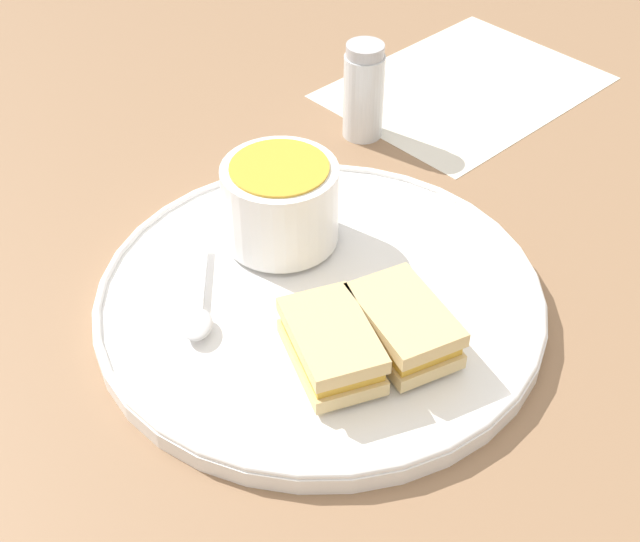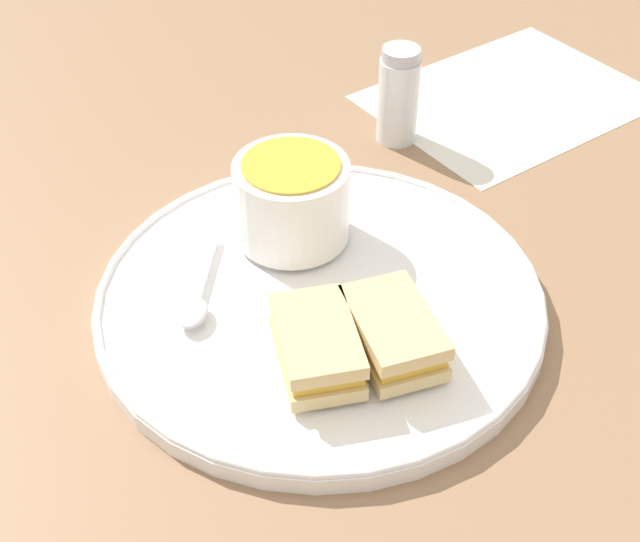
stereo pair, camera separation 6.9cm
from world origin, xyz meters
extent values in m
plane|color=#8E6B4C|center=(0.00, 0.00, 0.00)|extent=(2.40, 2.40, 0.00)
cylinder|color=white|center=(0.00, 0.00, 0.01)|extent=(0.36, 0.36, 0.01)
torus|color=white|center=(0.00, 0.00, 0.02)|extent=(0.35, 0.35, 0.01)
cylinder|color=white|center=(-0.07, 0.03, 0.02)|extent=(0.05, 0.05, 0.01)
cylinder|color=white|center=(-0.07, 0.03, 0.05)|extent=(0.10, 0.10, 0.07)
cylinder|color=gold|center=(-0.07, 0.03, 0.09)|extent=(0.08, 0.08, 0.01)
cube|color=silver|center=(-0.08, -0.05, 0.02)|extent=(0.06, 0.07, 0.00)
ellipsoid|color=silver|center=(-0.05, -0.09, 0.02)|extent=(0.04, 0.04, 0.01)
cube|color=#DBBC7F|center=(0.05, -0.06, 0.02)|extent=(0.10, 0.09, 0.01)
cube|color=gold|center=(0.05, -0.06, 0.04)|extent=(0.09, 0.08, 0.01)
cube|color=#DBBC7F|center=(0.05, -0.06, 0.05)|extent=(0.10, 0.09, 0.01)
cube|color=#DBBC7F|center=(0.08, -0.01, 0.02)|extent=(0.10, 0.09, 0.01)
cube|color=gold|center=(0.08, -0.01, 0.04)|extent=(0.09, 0.08, 0.01)
cube|color=#DBBC7F|center=(0.08, -0.01, 0.05)|extent=(0.10, 0.09, 0.01)
cylinder|color=silver|center=(-0.13, 0.23, 0.04)|extent=(0.04, 0.04, 0.09)
cylinder|color=#B7B7BC|center=(-0.13, 0.23, 0.09)|extent=(0.04, 0.04, 0.01)
cube|color=white|center=(-0.09, 0.37, 0.00)|extent=(0.25, 0.31, 0.00)
camera|label=1|loc=(0.32, -0.40, 0.49)|focal=50.00mm
camera|label=2|loc=(0.37, -0.36, 0.49)|focal=50.00mm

